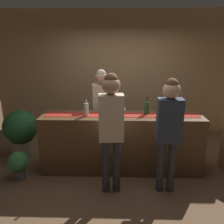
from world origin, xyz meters
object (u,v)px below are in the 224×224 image
customer_browsing (111,121)px  wine_glass_mid_counter (124,108)px  bartender (102,103)px  potted_plant_small (18,164)px  potted_plant_tall (21,130)px  wine_bottle_clear (86,109)px  customer_sipping (169,125)px  wine_glass_near_customer (160,110)px  wine_bottle_green (147,108)px

customer_browsing → wine_glass_mid_counter: bearing=70.4°
bartender → potted_plant_small: bearing=28.0°
potted_plant_tall → wine_bottle_clear: bearing=-18.7°
wine_bottle_clear → customer_browsing: bearing=-54.6°
customer_browsing → customer_sipping: bearing=-1.9°
customer_browsing → wine_glass_near_customer: bearing=32.6°
wine_bottle_clear → wine_glass_near_customer: (1.20, -0.01, -0.01)m
wine_glass_mid_counter → customer_sipping: size_ratio=0.08×
potted_plant_tall → customer_sipping: bearing=-21.6°
wine_glass_mid_counter → bartender: 0.68m
wine_bottle_green → customer_browsing: bearing=-128.9°
wine_glass_mid_counter → wine_bottle_clear: bearing=-170.9°
wine_glass_mid_counter → customer_browsing: size_ratio=0.08×
customer_sipping → wine_glass_mid_counter: bearing=133.8°
wine_bottle_green → potted_plant_tall: bearing=171.7°
wine_bottle_green → wine_bottle_clear: 1.00m
wine_bottle_green → customer_sipping: size_ratio=0.18×
wine_glass_mid_counter → potted_plant_small: (-1.70, -0.41, -0.83)m
wine_bottle_clear → customer_sipping: bearing=-24.6°
wine_glass_near_customer → potted_plant_tall: wine_glass_near_customer is taller
wine_bottle_green → wine_glass_mid_counter: bearing=-177.6°
wine_bottle_green → bartender: size_ratio=0.18×
wine_glass_mid_counter → bartender: (-0.41, 0.54, -0.06)m
customer_browsing → potted_plant_small: size_ratio=3.77×
bartender → customer_browsing: size_ratio=0.95×
wine_glass_near_customer → bartender: bearing=146.7°
wine_bottle_clear → wine_glass_near_customer: wine_bottle_clear is taller
wine_bottle_clear → wine_glass_mid_counter: 0.62m
wine_bottle_clear → wine_glass_near_customer: 1.20m
wine_bottle_green → wine_glass_mid_counter: 0.38m
wine_bottle_green → customer_browsing: size_ratio=0.17×
potted_plant_small → wine_bottle_green: bearing=11.7°
wine_bottle_clear → customer_sipping: 1.35m
wine_bottle_clear → bartender: 0.67m
wine_glass_mid_counter → potted_plant_small: 1.94m
wine_glass_mid_counter → bartender: bartender is taller
wine_bottle_green → wine_glass_near_customer: wine_bottle_green is taller
wine_bottle_green → wine_glass_mid_counter: (-0.38, -0.02, -0.01)m
bartender → customer_sipping: customer_sipping is taller
wine_glass_near_customer → potted_plant_tall: 2.64m
customer_sipping → wine_bottle_clear: bearing=156.3°
wine_bottle_green → potted_plant_tall: size_ratio=0.32×
wine_bottle_green → potted_plant_small: (-2.09, -0.43, -0.83)m
bartender → customer_sipping: 1.58m
wine_glass_near_customer → potted_plant_tall: bearing=169.5°
wine_bottle_clear → customer_browsing: customer_browsing is taller
potted_plant_small → customer_browsing: bearing=-10.5°
wine_glass_mid_counter → potted_plant_tall: (-1.95, 0.36, -0.55)m
wine_bottle_green → customer_browsing: (-0.57, -0.71, -0.00)m
wine_bottle_clear → potted_plant_tall: size_ratio=0.32×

